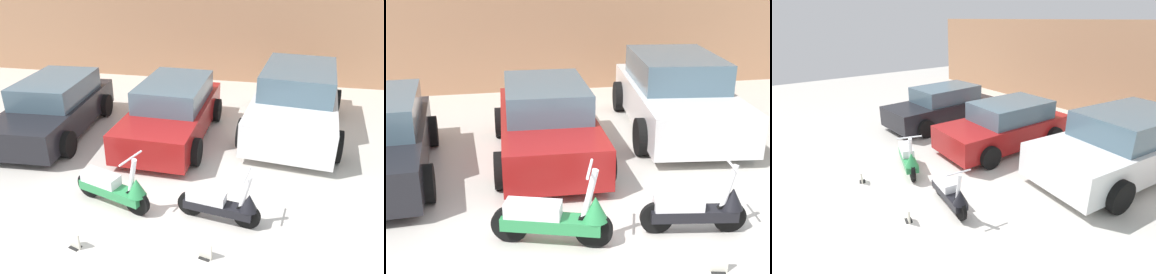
% 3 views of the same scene
% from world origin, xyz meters
% --- Properties ---
extents(ground_plane, '(28.00, 28.00, 0.00)m').
position_xyz_m(ground_plane, '(0.00, 0.00, 0.00)').
color(ground_plane, silver).
extents(wall_back, '(19.60, 0.12, 3.39)m').
position_xyz_m(wall_back, '(0.00, 7.99, 1.69)').
color(wall_back, tan).
rests_on(wall_back, ground_plane).
extents(scooter_front_left, '(1.45, 0.73, 1.05)m').
position_xyz_m(scooter_front_left, '(-0.71, 0.45, 0.37)').
color(scooter_front_left, black).
rests_on(scooter_front_left, ground_plane).
extents(scooter_front_right, '(1.35, 0.52, 0.95)m').
position_xyz_m(scooter_front_right, '(1.09, 0.39, 0.34)').
color(scooter_front_right, black).
rests_on(scooter_front_right, ground_plane).
extents(car_rear_center, '(1.96, 3.85, 1.29)m').
position_xyz_m(car_rear_center, '(-0.43, 3.37, 0.62)').
color(car_rear_center, maroon).
rests_on(car_rear_center, ground_plane).
extents(car_rear_right, '(2.55, 4.60, 1.50)m').
position_xyz_m(car_rear_right, '(2.36, 4.36, 0.72)').
color(car_rear_right, white).
rests_on(car_rear_right, ground_plane).
extents(placard_near_right_scooter, '(0.20, 0.16, 0.26)m').
position_xyz_m(placard_near_right_scooter, '(0.97, -0.46, 0.11)').
color(placard_near_right_scooter, black).
rests_on(placard_near_right_scooter, ground_plane).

